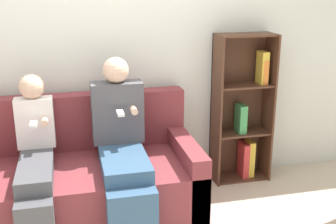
{
  "coord_description": "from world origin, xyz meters",
  "views": [
    {
      "loc": [
        -0.32,
        -2.52,
        1.8
      ],
      "look_at": [
        0.43,
        0.61,
        0.79
      ],
      "focal_mm": 45.0,
      "sensor_mm": 36.0,
      "label": 1
    }
  ],
  "objects_px": {
    "bookshelf": "(243,112)",
    "child_seated": "(35,158)",
    "adult_seated": "(122,142)",
    "couch": "(76,181)"
  },
  "relations": [
    {
      "from": "couch",
      "to": "bookshelf",
      "type": "bearing_deg",
      "value": 12.64
    },
    {
      "from": "adult_seated",
      "to": "bookshelf",
      "type": "relative_size",
      "value": 0.91
    },
    {
      "from": "couch",
      "to": "bookshelf",
      "type": "xyz_separation_m",
      "value": [
        1.54,
        0.35,
        0.35
      ]
    },
    {
      "from": "child_seated",
      "to": "bookshelf",
      "type": "xyz_separation_m",
      "value": [
        1.82,
        0.49,
        0.07
      ]
    },
    {
      "from": "child_seated",
      "to": "adult_seated",
      "type": "bearing_deg",
      "value": 2.79
    },
    {
      "from": "couch",
      "to": "adult_seated",
      "type": "height_order",
      "value": "adult_seated"
    },
    {
      "from": "couch",
      "to": "child_seated",
      "type": "bearing_deg",
      "value": -152.82
    },
    {
      "from": "adult_seated",
      "to": "child_seated",
      "type": "bearing_deg",
      "value": -177.21
    },
    {
      "from": "bookshelf",
      "to": "child_seated",
      "type": "bearing_deg",
      "value": -165.02
    },
    {
      "from": "child_seated",
      "to": "bookshelf",
      "type": "bearing_deg",
      "value": 14.98
    }
  ]
}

